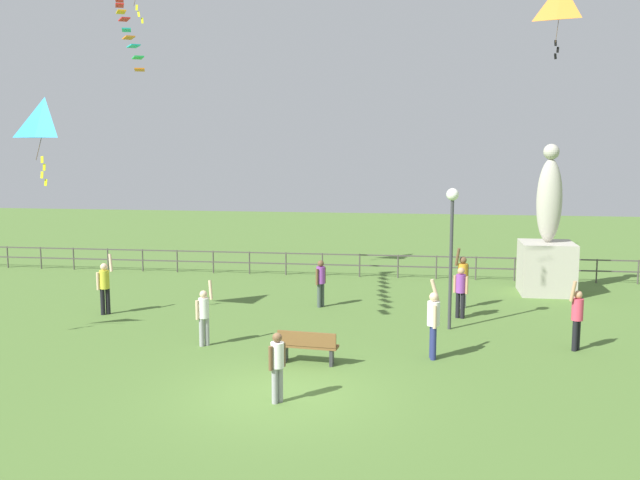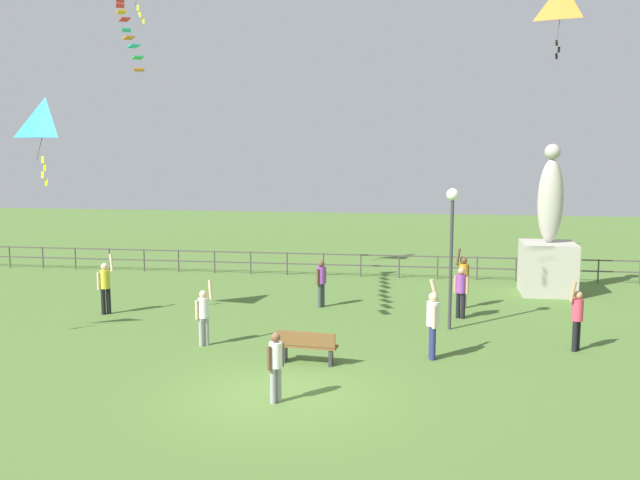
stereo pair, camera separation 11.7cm
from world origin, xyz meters
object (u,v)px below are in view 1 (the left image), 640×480
kite_4 (46,121)px  person_2 (204,313)px  lamppost (452,227)px  park_bench (308,346)px  person_6 (577,315)px  person_5 (463,278)px  person_3 (433,320)px  statue_monument (547,250)px  person_1 (105,284)px  person_0 (461,289)px  kite_5 (561,5)px  person_4 (277,363)px  person_7 (321,280)px

kite_4 → person_2: bearing=-15.2°
lamppost → park_bench: lamppost is taller
lamppost → person_6: lamppost is taller
kite_4 → person_5: bearing=18.7°
lamppost → person_5: 3.49m
person_5 → park_bench: bearing=-121.9°
person_3 → person_5: size_ratio=1.00×
statue_monument → kite_4: 17.45m
person_2 → lamppost: bearing=22.0°
park_bench → person_1: person_1 is taller
person_0 → kite_4: size_ratio=0.65×
park_bench → statue_monument: bearing=52.4°
person_6 → kite_4: bearing=178.4°
kite_4 → kite_5: kite_5 is taller
lamppost → person_1: bearing=178.3°
person_4 → person_6: (7.12, 4.89, 0.08)m
park_bench → person_5: person_5 is taller
person_2 → person_4: (2.81, -3.94, -0.02)m
person_0 → person_5: person_5 is taller
statue_monument → person_7: size_ratio=3.42×
person_5 → person_7: bearing=-174.2°
person_0 → person_3: bearing=-101.7°
person_5 → person_6: size_ratio=1.07×
statue_monument → person_0: size_ratio=3.35×
statue_monument → kite_4: kite_4 is taller
person_5 → kite_5: bearing=37.3°
person_4 → person_5: 10.39m
person_1 → person_2: size_ratio=1.08×
person_5 → person_7: 4.71m
park_bench → person_1: size_ratio=0.79×
person_4 → person_3: bearing=47.2°
person_0 → person_2: size_ratio=0.90×
person_5 → kite_4: 13.84m
person_1 → kite_5: 17.89m
person_7 → kite_5: 12.46m
lamppost → person_6: 4.25m
person_0 → kite_5: kite_5 is taller
person_4 → person_7: bearing=91.9°
person_0 → person_4: 9.09m
kite_4 → statue_monument: bearing=24.3°
lamppost → person_4: 7.98m
person_1 → lamppost: bearing=-1.7°
park_bench → person_6: size_ratio=0.80×
park_bench → person_5: size_ratio=0.75×
person_7 → park_bench: bearing=-85.1°
statue_monument → person_1: (-14.55, -5.27, -0.61)m
person_0 → kite_4: kite_4 is taller
person_0 → person_7: (-4.55, 0.91, -0.02)m
person_5 → person_2: bearing=-142.7°
person_4 → person_0: bearing=62.1°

